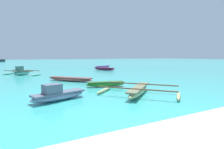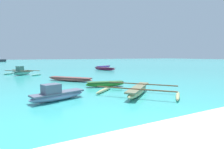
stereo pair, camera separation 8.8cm
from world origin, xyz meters
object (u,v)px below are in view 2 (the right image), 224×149
moored_boat_1 (70,79)px  moored_boat_4 (103,67)px  moored_boat_3 (138,90)px  moored_boat_2 (57,94)px  moored_boat_6 (105,84)px  moored_boat_5 (22,72)px  moored_boat_0 (105,69)px

moored_boat_1 → moored_boat_4: moored_boat_4 is taller
moored_boat_3 → moored_boat_4: 23.31m
moored_boat_2 → moored_boat_6: moored_boat_2 is taller
moored_boat_1 → moored_boat_4: bearing=103.7°
moored_boat_3 → moored_boat_5: (-5.81, 14.24, 0.10)m
moored_boat_3 → moored_boat_6: size_ratio=1.67×
moored_boat_0 → moored_boat_6: bearing=-50.5°
moored_boat_3 → moored_boat_5: moored_boat_5 is taller
moored_boat_1 → moored_boat_2: moored_boat_2 is taller
moored_boat_2 → moored_boat_4: bearing=42.4°
moored_boat_1 → moored_boat_5: size_ratio=0.85×
moored_boat_4 → moored_boat_2: bearing=-141.3°
moored_boat_1 → moored_boat_3: moored_boat_3 is taller
moored_boat_4 → moored_boat_6: size_ratio=1.32×
moored_boat_5 → moored_boat_6: 12.29m
moored_boat_5 → moored_boat_0: bearing=-32.8°
moored_boat_0 → moored_boat_2: (-9.65, -15.53, 0.06)m
moored_boat_4 → moored_boat_6: moored_boat_6 is taller
moored_boat_0 → moored_boat_6: (-5.98, -13.16, -0.03)m
moored_boat_2 → moored_boat_5: bearing=78.4°
moored_boat_0 → moored_boat_3: moored_boat_3 is taller
moored_boat_3 → moored_boat_1: bearing=64.9°
moored_boat_4 → moored_boat_5: moored_boat_5 is taller
moored_boat_3 → moored_boat_5: bearing=70.5°
moored_boat_1 → moored_boat_2: bearing=-62.2°
moored_boat_3 → moored_boat_5: 15.38m
moored_boat_1 → moored_boat_0: bearing=98.2°
moored_boat_6 → moored_boat_1: bearing=124.7°
moored_boat_6 → moored_boat_3: bearing=-66.4°
moored_boat_0 → moored_boat_4: bearing=131.5°
moored_boat_3 → moored_boat_0: bearing=29.9°
moored_boat_0 → moored_boat_5: moored_boat_5 is taller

